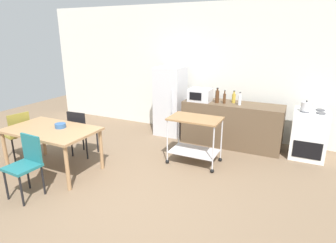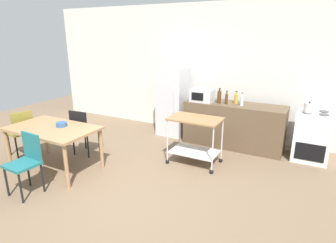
{
  "view_description": "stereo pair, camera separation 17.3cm",
  "coord_description": "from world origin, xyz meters",
  "px_view_note": "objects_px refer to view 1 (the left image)",
  "views": [
    {
      "loc": [
        2.12,
        -2.97,
        2.25
      ],
      "look_at": [
        0.11,
        1.2,
        0.8
      ],
      "focal_mm": 30.09,
      "sensor_mm": 36.0,
      "label": 1
    },
    {
      "loc": [
        2.28,
        -2.89,
        2.25
      ],
      "look_at": [
        0.11,
        1.2,
        0.8
      ],
      "focal_mm": 30.09,
      "sensor_mm": 36.0,
      "label": 2
    }
  ],
  "objects_px": {
    "dining_table": "(51,133)",
    "stove_oven": "(309,134)",
    "kettle": "(306,106)",
    "refrigerator": "(170,101)",
    "bottle_vinegar": "(234,98)",
    "bottle_soy_sauce": "(217,96)",
    "chair_black": "(81,130)",
    "fruit_bowl": "(60,126)",
    "chair_olive": "(18,132)",
    "microwave": "(200,95)",
    "bottle_soda": "(240,100)",
    "chair_teal": "(26,162)",
    "bottle_sesame_oil": "(224,98)",
    "kitchen_cart": "(195,133)"
  },
  "relations": [
    {
      "from": "bottle_soy_sauce",
      "to": "refrigerator",
      "type": "bearing_deg",
      "value": 170.33
    },
    {
      "from": "chair_teal",
      "to": "fruit_bowl",
      "type": "xyz_separation_m",
      "value": [
        -0.17,
        0.84,
        0.27
      ]
    },
    {
      "from": "chair_olive",
      "to": "stove_oven",
      "type": "bearing_deg",
      "value": 128.34
    },
    {
      "from": "dining_table",
      "to": "kettle",
      "type": "bearing_deg",
      "value": 32.34
    },
    {
      "from": "chair_teal",
      "to": "kettle",
      "type": "xyz_separation_m",
      "value": [
        3.48,
        3.11,
        0.48
      ]
    },
    {
      "from": "kitchen_cart",
      "to": "bottle_sesame_oil",
      "type": "bearing_deg",
      "value": 77.94
    },
    {
      "from": "chair_olive",
      "to": "microwave",
      "type": "xyz_separation_m",
      "value": [
        2.72,
        2.27,
        0.51
      ]
    },
    {
      "from": "kettle",
      "to": "refrigerator",
      "type": "bearing_deg",
      "value": 176.3
    },
    {
      "from": "kettle",
      "to": "kitchen_cart",
      "type": "bearing_deg",
      "value": -148.23
    },
    {
      "from": "bottle_soda",
      "to": "kettle",
      "type": "relative_size",
      "value": 1.08
    },
    {
      "from": "refrigerator",
      "to": "bottle_soda",
      "type": "bearing_deg",
      "value": -6.76
    },
    {
      "from": "bottle_sesame_oil",
      "to": "bottle_soda",
      "type": "distance_m",
      "value": 0.31
    },
    {
      "from": "dining_table",
      "to": "refrigerator",
      "type": "xyz_separation_m",
      "value": [
        0.97,
        2.56,
        0.1
      ]
    },
    {
      "from": "chair_olive",
      "to": "bottle_soda",
      "type": "bearing_deg",
      "value": 134.88
    },
    {
      "from": "refrigerator",
      "to": "bottle_vinegar",
      "type": "relative_size",
      "value": 6.27
    },
    {
      "from": "bottle_soy_sauce",
      "to": "kettle",
      "type": "height_order",
      "value": "bottle_soy_sauce"
    },
    {
      "from": "stove_oven",
      "to": "bottle_vinegar",
      "type": "relative_size",
      "value": 3.72
    },
    {
      "from": "kettle",
      "to": "microwave",
      "type": "bearing_deg",
      "value": -179.43
    },
    {
      "from": "chair_black",
      "to": "fruit_bowl",
      "type": "bearing_deg",
      "value": 94.73
    },
    {
      "from": "stove_oven",
      "to": "bottle_soy_sauce",
      "type": "height_order",
      "value": "bottle_soy_sauce"
    },
    {
      "from": "chair_black",
      "to": "fruit_bowl",
      "type": "height_order",
      "value": "chair_black"
    },
    {
      "from": "kitchen_cart",
      "to": "bottle_vinegar",
      "type": "height_order",
      "value": "bottle_vinegar"
    },
    {
      "from": "chair_teal",
      "to": "bottle_vinegar",
      "type": "height_order",
      "value": "bottle_vinegar"
    },
    {
      "from": "fruit_bowl",
      "to": "kettle",
      "type": "height_order",
      "value": "kettle"
    },
    {
      "from": "microwave",
      "to": "fruit_bowl",
      "type": "relative_size",
      "value": 2.58
    },
    {
      "from": "dining_table",
      "to": "chair_black",
      "type": "bearing_deg",
      "value": 89.36
    },
    {
      "from": "bottle_sesame_oil",
      "to": "fruit_bowl",
      "type": "xyz_separation_m",
      "value": [
        -2.16,
        -2.26,
        -0.22
      ]
    },
    {
      "from": "bottle_soda",
      "to": "kettle",
      "type": "xyz_separation_m",
      "value": [
        1.18,
        0.01,
        -0.01
      ]
    },
    {
      "from": "dining_table",
      "to": "fruit_bowl",
      "type": "bearing_deg",
      "value": 47.32
    },
    {
      "from": "dining_table",
      "to": "chair_teal",
      "type": "bearing_deg",
      "value": -69.36
    },
    {
      "from": "bottle_vinegar",
      "to": "bottle_soda",
      "type": "distance_m",
      "value": 0.21
    },
    {
      "from": "bottle_sesame_oil",
      "to": "bottle_soda",
      "type": "xyz_separation_m",
      "value": [
        0.31,
        -0.0,
        -0.0
      ]
    },
    {
      "from": "refrigerator",
      "to": "microwave",
      "type": "distance_m",
      "value": 0.84
    },
    {
      "from": "stove_oven",
      "to": "bottle_vinegar",
      "type": "bearing_deg",
      "value": 178.7
    },
    {
      "from": "microwave",
      "to": "bottle_sesame_oil",
      "type": "xyz_separation_m",
      "value": [
        0.51,
        0.01,
        -0.02
      ]
    },
    {
      "from": "microwave",
      "to": "bottle_sesame_oil",
      "type": "height_order",
      "value": "bottle_sesame_oil"
    },
    {
      "from": "chair_black",
      "to": "microwave",
      "type": "bearing_deg",
      "value": -140.91
    },
    {
      "from": "fruit_bowl",
      "to": "kettle",
      "type": "bearing_deg",
      "value": 31.81
    },
    {
      "from": "stove_oven",
      "to": "fruit_bowl",
      "type": "relative_size",
      "value": 5.16
    },
    {
      "from": "bottle_soy_sauce",
      "to": "bottle_soda",
      "type": "relative_size",
      "value": 1.18
    },
    {
      "from": "chair_teal",
      "to": "kettle",
      "type": "distance_m",
      "value": 4.69
    },
    {
      "from": "chair_olive",
      "to": "chair_black",
      "type": "bearing_deg",
      "value": 133.61
    },
    {
      "from": "dining_table",
      "to": "bottle_soda",
      "type": "relative_size",
      "value": 5.81
    },
    {
      "from": "stove_oven",
      "to": "refrigerator",
      "type": "xyz_separation_m",
      "value": [
        -2.9,
        0.08,
        0.32
      ]
    },
    {
      "from": "bottle_vinegar",
      "to": "bottle_soy_sauce",
      "type": "bearing_deg",
      "value": -154.37
    },
    {
      "from": "chair_teal",
      "to": "chair_olive",
      "type": "height_order",
      "value": "same"
    },
    {
      "from": "dining_table",
      "to": "stove_oven",
      "type": "relative_size",
      "value": 1.63
    },
    {
      "from": "microwave",
      "to": "kettle",
      "type": "height_order",
      "value": "microwave"
    },
    {
      "from": "dining_table",
      "to": "chair_black",
      "type": "distance_m",
      "value": 0.7
    },
    {
      "from": "bottle_soy_sauce",
      "to": "bottle_vinegar",
      "type": "height_order",
      "value": "bottle_soy_sauce"
    }
  ]
}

